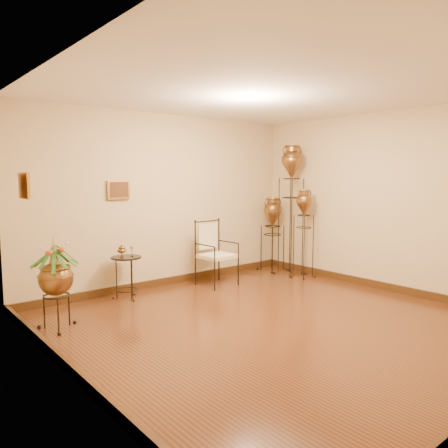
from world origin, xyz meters
TOP-DOWN VIEW (x-y plane):
  - ground at (0.00, 0.00)m, footprint 5.00×5.00m
  - room_shell at (-0.01, 0.01)m, footprint 5.02×5.02m
  - amphora_tall at (2.15, 1.69)m, footprint 0.50×0.50m
  - amphora_mid at (2.15, 1.39)m, footprint 0.46×0.46m
  - amphora_short at (2.15, 2.15)m, footprint 0.43×0.43m
  - planter_urn at (-2.15, 1.49)m, footprint 0.83×0.83m
  - armchair at (0.60, 1.91)m, footprint 0.63×0.59m
  - side_table at (-0.91, 2.15)m, footprint 0.57×0.57m

SIDE VIEW (x-z plane):
  - ground at x=0.00m, z-range 0.00..0.00m
  - side_table at x=-0.91m, z-range -0.07..0.72m
  - armchair at x=0.60m, z-range 0.00..1.07m
  - planter_urn at x=-2.15m, z-range 0.07..1.24m
  - amphora_short at x=2.15m, z-range 0.00..1.42m
  - amphora_mid at x=2.15m, z-range 0.01..1.59m
  - amphora_tall at x=2.15m, z-range 0.03..2.40m
  - room_shell at x=-0.01m, z-range 0.33..3.14m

